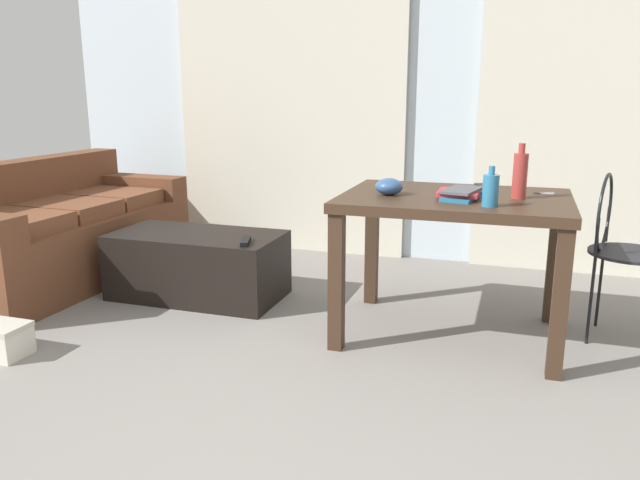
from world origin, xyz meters
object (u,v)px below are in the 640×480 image
at_px(bottle_near, 520,175).
at_px(book_stack, 460,193).
at_px(coffee_table, 198,265).
at_px(tv_remote_primary, 246,241).
at_px(scissors, 541,193).
at_px(couch, 59,233).
at_px(bowl, 389,187).
at_px(craft_table, 454,217).
at_px(tv_remote_on_table, 484,187).
at_px(wire_chair, 618,238).
at_px(bottle_far, 491,190).

height_order(bottle_near, book_stack, bottle_near).
distance_m(coffee_table, tv_remote_primary, 0.47).
height_order(bottle_near, scissors, bottle_near).
height_order(couch, bottle_near, bottle_near).
bearing_deg(couch, tv_remote_primary, -7.05).
relative_size(coffee_table, bowl, 7.37).
bearing_deg(bowl, tv_remote_primary, 174.56).
xyz_separation_m(craft_table, tv_remote_on_table, (0.12, 0.25, 0.12)).
bearing_deg(craft_table, book_stack, -66.18).
xyz_separation_m(wire_chair, bowl, (-1.12, -0.29, 0.25)).
bearing_deg(wire_chair, coffee_table, -178.17).
height_order(couch, craft_table, couch).
bearing_deg(scissors, bowl, -159.23).
bearing_deg(couch, coffee_table, -2.47).
height_order(wire_chair, tv_remote_primary, wire_chair).
height_order(bottle_near, tv_remote_on_table, bottle_near).
height_order(wire_chair, tv_remote_on_table, wire_chair).
bearing_deg(tv_remote_primary, couch, 154.65).
bearing_deg(bottle_far, couch, 171.24).
bearing_deg(bottle_far, tv_remote_primary, 169.38).
bearing_deg(tv_remote_primary, wire_chair, -12.17).
distance_m(coffee_table, wire_chair, 2.38).
height_order(wire_chair, bottle_near, bottle_near).
xyz_separation_m(bottle_far, tv_remote_on_table, (-0.06, 0.50, -0.07)).
distance_m(bottle_near, tv_remote_on_table, 0.32).
height_order(craft_table, tv_remote_primary, craft_table).
xyz_separation_m(bottle_near, tv_remote_on_table, (-0.18, 0.24, -0.10)).
height_order(coffee_table, tv_remote_primary, tv_remote_primary).
distance_m(couch, tv_remote_on_table, 2.80).
height_order(couch, tv_remote_primary, couch).
distance_m(wire_chair, tv_remote_on_table, 0.71).
bearing_deg(scissors, couch, -179.69).
bearing_deg(bottle_near, book_stack, -162.82).
xyz_separation_m(wire_chair, book_stack, (-0.76, -0.28, 0.23)).
distance_m(couch, coffee_table, 1.09).
bearing_deg(book_stack, tv_remote_primary, 176.58).
bearing_deg(couch, wire_chair, 0.48).
relative_size(wire_chair, bowl, 6.12).
distance_m(bowl, book_stack, 0.35).
bearing_deg(wire_chair, tv_remote_primary, -173.87).
relative_size(couch, wire_chair, 2.11).
height_order(coffee_table, tv_remote_on_table, tv_remote_on_table).
height_order(wire_chair, bowl, wire_chair).
distance_m(bottle_far, scissors, 0.51).
bearing_deg(bowl, craft_table, 13.67).
xyz_separation_m(couch, tv_remote_primary, (1.47, -0.18, 0.10)).
relative_size(wire_chair, bottle_near, 3.20).
relative_size(couch, coffee_table, 1.75).
height_order(craft_table, bottle_near, bottle_near).
bearing_deg(scissors, book_stack, -144.67).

